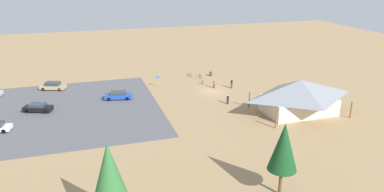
# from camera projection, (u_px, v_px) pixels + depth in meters

# --- Properties ---
(ground) EXTENTS (160.00, 160.00, 0.00)m
(ground) POSITION_uv_depth(u_px,v_px,m) (212.00, 91.00, 68.37)
(ground) COLOR #9E7F56
(ground) RESTS_ON ground
(parking_lot_asphalt) EXTENTS (32.84, 30.24, 0.05)m
(parking_lot_asphalt) POSITION_uv_depth(u_px,v_px,m) (55.00, 111.00, 58.70)
(parking_lot_asphalt) COLOR #56565B
(parking_lot_asphalt) RESTS_ON ground
(bike_pavilion) EXTENTS (13.14, 9.04, 5.40)m
(bike_pavilion) POSITION_uv_depth(u_px,v_px,m) (299.00, 94.00, 57.25)
(bike_pavilion) COLOR beige
(bike_pavilion) RESTS_ON ground
(trash_bin) EXTENTS (0.60, 0.60, 0.90)m
(trash_bin) POSITION_uv_depth(u_px,v_px,m) (211.00, 74.00, 78.07)
(trash_bin) COLOR brown
(trash_bin) RESTS_ON ground
(lot_sign) EXTENTS (0.56, 0.08, 2.20)m
(lot_sign) POSITION_uv_depth(u_px,v_px,m) (158.00, 80.00, 70.48)
(lot_sign) COLOR #99999E
(lot_sign) RESTS_ON ground
(pine_east) EXTENTS (3.34, 3.34, 8.49)m
(pine_east) POSITION_uv_depth(u_px,v_px,m) (109.00, 175.00, 30.04)
(pine_east) COLOR brown
(pine_east) RESTS_ON ground
(pine_midwest) EXTENTS (2.90, 2.90, 7.77)m
(pine_midwest) POSITION_uv_depth(u_px,v_px,m) (284.00, 147.00, 35.46)
(pine_midwest) COLOR brown
(pine_midwest) RESTS_ON ground
(bicycle_black_front_row) EXTENTS (0.64, 1.70, 0.85)m
(bicycle_black_front_row) POSITION_uv_depth(u_px,v_px,m) (283.00, 90.00, 67.91)
(bicycle_black_front_row) COLOR black
(bicycle_black_front_row) RESTS_ON ground
(bicycle_blue_yard_left) EXTENTS (0.48, 1.67, 0.85)m
(bicycle_blue_yard_left) POSITION_uv_depth(u_px,v_px,m) (299.00, 89.00, 68.71)
(bicycle_blue_yard_left) COLOR black
(bicycle_blue_yard_left) RESTS_ON ground
(bicycle_yellow_yard_center) EXTENTS (0.66, 1.67, 0.83)m
(bicycle_yellow_yard_center) POSITION_uv_depth(u_px,v_px,m) (297.00, 92.00, 66.94)
(bicycle_yellow_yard_center) COLOR black
(bicycle_yellow_yard_center) RESTS_ON ground
(bicycle_teal_near_porch) EXTENTS (0.92, 1.46, 0.79)m
(bicycle_teal_near_porch) POSITION_uv_depth(u_px,v_px,m) (306.00, 94.00, 65.47)
(bicycle_teal_near_porch) COLOR black
(bicycle_teal_near_porch) RESTS_ON ground
(bicycle_silver_trailside) EXTENTS (0.64, 1.63, 0.74)m
(bicycle_silver_trailside) POSITION_uv_depth(u_px,v_px,m) (203.00, 82.00, 72.76)
(bicycle_silver_trailside) COLOR black
(bicycle_silver_trailside) RESTS_ON ground
(bicycle_red_mid_cluster) EXTENTS (0.48, 1.69, 0.81)m
(bicycle_red_mid_cluster) POSITION_uv_depth(u_px,v_px,m) (280.00, 93.00, 66.28)
(bicycle_red_mid_cluster) COLOR black
(bicycle_red_mid_cluster) RESTS_ON ground
(bicycle_green_lone_east) EXTENTS (0.65, 1.65, 0.77)m
(bicycle_green_lone_east) POSITION_uv_depth(u_px,v_px,m) (190.00, 75.00, 77.56)
(bicycle_green_lone_east) COLOR black
(bicycle_green_lone_east) RESTS_ON ground
(bicycle_purple_by_bin) EXTENTS (0.48, 1.78, 0.85)m
(bicycle_purple_by_bin) POSITION_uv_depth(u_px,v_px,m) (200.00, 76.00, 76.60)
(bicycle_purple_by_bin) COLOR black
(bicycle_purple_by_bin) RESTS_ON ground
(car_black_second_row) EXTENTS (4.71, 3.18, 1.37)m
(car_black_second_row) POSITION_uv_depth(u_px,v_px,m) (38.00, 108.00, 58.28)
(car_black_second_row) COLOR black
(car_black_second_row) RESTS_ON parking_lot_asphalt
(car_blue_by_curb) EXTENTS (4.87, 2.68, 1.40)m
(car_blue_by_curb) POSITION_uv_depth(u_px,v_px,m) (118.00, 95.00, 63.91)
(car_blue_by_curb) COLOR #1E42B2
(car_blue_by_curb) RESTS_ON parking_lot_asphalt
(car_tan_front_row) EXTENTS (4.95, 3.43, 1.48)m
(car_tan_front_row) POSITION_uv_depth(u_px,v_px,m) (53.00, 86.00, 68.95)
(car_tan_front_row) COLOR tan
(car_tan_front_row) RESTS_ON parking_lot_asphalt
(visitor_at_bikes) EXTENTS (0.36, 0.36, 1.69)m
(visitor_at_bikes) POSITION_uv_depth(u_px,v_px,m) (214.00, 84.00, 69.96)
(visitor_at_bikes) COLOR #2D3347
(visitor_at_bikes) RESTS_ON ground
(visitor_crossing_yard) EXTENTS (0.36, 0.36, 1.81)m
(visitor_crossing_yard) POSITION_uv_depth(u_px,v_px,m) (232.00, 83.00, 69.86)
(visitor_crossing_yard) COLOR #2D3347
(visitor_crossing_yard) RESTS_ON ground
(visitor_by_pavilion) EXTENTS (0.36, 0.37, 1.62)m
(visitor_by_pavilion) POSITION_uv_depth(u_px,v_px,m) (228.00, 99.00, 61.68)
(visitor_by_pavilion) COLOR #2D3347
(visitor_by_pavilion) RESTS_ON ground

